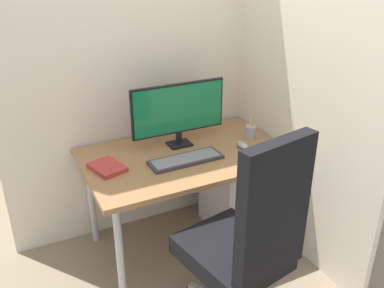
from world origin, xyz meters
TOP-DOWN VIEW (x-y plane):
  - ground_plane at (0.00, 0.00)m, footprint 8.00×8.00m
  - wall_back at (0.00, 0.43)m, footprint 2.18×0.04m
  - wall_side_right at (0.68, -0.12)m, footprint 0.04×1.69m
  - desk at (0.00, 0.00)m, footprint 1.29×0.81m
  - office_chair at (-0.04, -0.79)m, footprint 0.56×0.62m
  - filing_cabinet at (0.42, 0.04)m, footprint 0.39×0.45m
  - monitor at (0.02, 0.15)m, footprint 0.64×0.12m
  - keyboard at (-0.04, -0.09)m, footprint 0.46×0.17m
  - mouse at (0.37, -0.08)m, footprint 0.06×0.11m
  - pen_holder at (0.51, 0.02)m, footprint 0.07×0.07m
  - notebook at (-0.51, 0.02)m, footprint 0.21×0.25m

SIDE VIEW (x-z plane):
  - ground_plane at x=0.00m, z-range 0.00..0.00m
  - filing_cabinet at x=0.42m, z-range 0.00..0.56m
  - office_chair at x=-0.04m, z-range 0.00..1.18m
  - desk at x=0.00m, z-range 0.29..0.99m
  - keyboard at x=-0.04m, z-range 0.70..0.73m
  - notebook at x=-0.51m, z-range 0.70..0.73m
  - mouse at x=0.37m, z-range 0.70..0.74m
  - pen_holder at x=0.51m, z-range 0.67..0.84m
  - monitor at x=0.02m, z-range 0.74..1.16m
  - wall_back at x=0.00m, z-range 0.00..2.80m
  - wall_side_right at x=0.68m, z-range 0.00..2.80m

